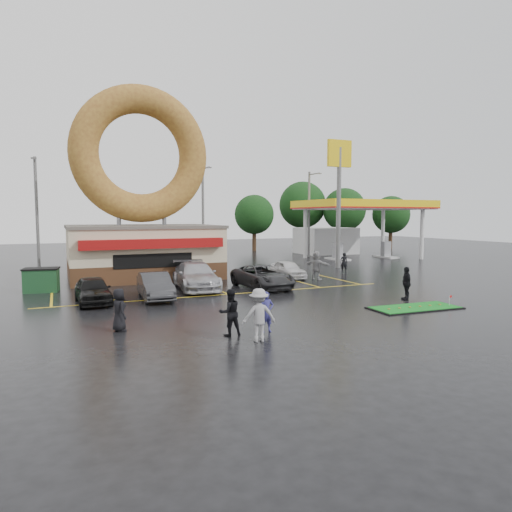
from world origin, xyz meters
name	(u,v)px	position (x,y,z in m)	size (l,w,h in m)	color
ground	(252,305)	(0.00, 0.00, 0.00)	(120.00, 120.00, 0.00)	black
donut_shop	(142,214)	(-3.00, 12.97, 4.46)	(10.20, 8.70, 13.50)	#472B19
gas_station	(346,222)	(20.00, 20.94, 3.70)	(12.30, 13.65, 5.90)	silver
shell_sign	(339,179)	(13.00, 12.00, 7.38)	(2.20, 0.36, 10.60)	slate
streetlight_left	(37,211)	(-10.00, 19.92, 4.78)	(0.40, 2.21, 9.00)	slate
streetlight_mid	(203,211)	(4.00, 20.92, 4.78)	(0.40, 2.21, 9.00)	slate
streetlight_right	(309,212)	(16.00, 21.92, 4.78)	(0.40, 2.21, 9.00)	slate
tree_far_a	(344,210)	(26.00, 30.00, 5.18)	(5.60, 5.60, 8.00)	#332114
tree_far_b	(391,215)	(32.00, 28.00, 4.53)	(4.90, 4.90, 7.00)	#332114
tree_far_c	(303,205)	(22.00, 34.00, 5.84)	(6.30, 6.30, 9.00)	#332114
tree_far_d	(254,215)	(14.00, 32.00, 4.53)	(4.90, 4.90, 7.00)	#332114
car_black	(93,290)	(-7.08, 3.63, 0.67)	(1.58, 3.93, 1.34)	black
car_dgrey	(155,286)	(-3.99, 3.59, 0.69)	(1.45, 4.16, 1.37)	#323234
car_silver	(196,276)	(-1.11, 5.96, 0.79)	(2.22, 5.45, 1.58)	#B0AFB5
car_grey	(263,277)	(2.69, 4.68, 0.69)	(2.30, 4.98, 1.38)	#292A2C
car_white	(288,269)	(6.16, 8.00, 0.62)	(1.46, 3.62, 1.23)	silver
person_blue	(267,312)	(-1.53, -4.95, 0.76)	(0.56, 0.37, 1.53)	navy
person_blackjkt	(230,312)	(-2.98, -4.89, 0.85)	(0.83, 0.65, 1.71)	black
person_hoodie	(259,315)	(-2.33, -6.02, 0.93)	(1.20, 0.69, 1.85)	gray
person_bystander	(119,310)	(-6.58, -2.60, 0.81)	(0.79, 0.52, 1.62)	black
person_cameraman	(406,283)	(7.89, -1.90, 0.86)	(1.01, 0.42, 1.73)	black
person_walker_near	(316,265)	(7.61, 6.55, 0.98)	(1.82, 0.58, 1.97)	gray
person_walker_far	(344,263)	(11.67, 9.18, 0.76)	(0.56, 0.36, 1.52)	black
dumpster	(41,281)	(-9.53, 8.47, 0.65)	(1.80, 1.20, 1.30)	#1B4826
putting_green	(415,308)	(6.73, -3.81, 0.03)	(4.43, 2.07, 0.54)	black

